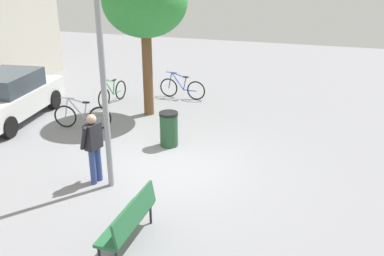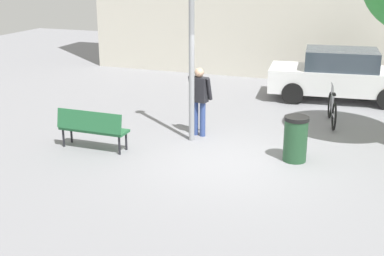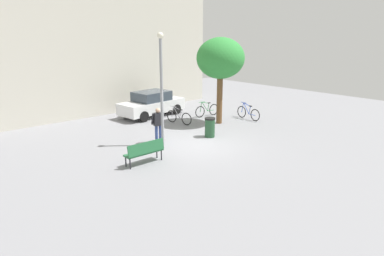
% 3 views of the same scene
% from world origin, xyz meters
% --- Properties ---
extents(ground_plane, '(36.00, 36.00, 0.00)m').
position_xyz_m(ground_plane, '(0.00, 0.00, 0.00)').
color(ground_plane, gray).
extents(lamppost, '(0.28, 0.28, 5.00)m').
position_xyz_m(lamppost, '(-1.27, 0.98, 2.91)').
color(lamppost, gray).
rests_on(lamppost, ground_plane).
extents(person_by_lamppost, '(0.62, 0.37, 1.67)m').
position_xyz_m(person_by_lamppost, '(-1.23, 1.38, 0.97)').
color(person_by_lamppost, '#334784').
rests_on(person_by_lamppost, ground_plane).
extents(park_bench, '(1.60, 0.48, 0.92)m').
position_xyz_m(park_bench, '(-3.14, -0.40, 0.55)').
color(park_bench, '#236038').
rests_on(park_bench, ground_plane).
extents(bicycle_silver, '(0.40, 1.79, 0.97)m').
position_xyz_m(bicycle_silver, '(1.70, 3.49, 0.38)').
color(bicycle_silver, black).
rests_on(bicycle_silver, ground_plane).
extents(parked_car_white, '(4.37, 2.19, 1.55)m').
position_xyz_m(parked_car_white, '(1.64, 6.09, 0.77)').
color(parked_car_white, silver).
rests_on(parked_car_white, ground_plane).
extents(trash_bin, '(0.52, 0.52, 0.98)m').
position_xyz_m(trash_bin, '(1.25, 0.50, 0.49)').
color(trash_bin, '#234C2D').
rests_on(trash_bin, ground_plane).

